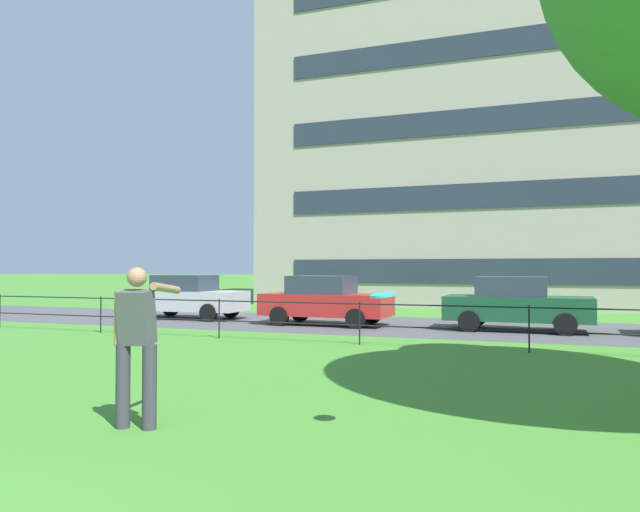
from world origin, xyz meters
The scene contains 8 objects.
street_strip centered at (0.00, 17.09, 0.00)m, with size 80.00×6.31×0.01m, color #4C4C51.
park_fence centered at (0.00, 12.24, 0.67)m, with size 29.78×0.04×1.00m.
person_thrower centered at (-0.31, 4.51, 0.97)m, with size 0.51×0.83×1.79m.
frisbee centered at (2.38, 4.99, 1.50)m, with size 0.38×0.38×0.06m.
car_silver_center centered at (-7.69, 16.94, 0.78)m, with size 4.06×1.92×1.54m.
car_red_left centered at (-2.37, 16.48, 0.78)m, with size 4.04×1.89×1.54m.
car_dark_green_far_left centered at (3.32, 16.72, 0.78)m, with size 4.04×1.89×1.54m.
apartment_building_background centered at (4.45, 30.75, 10.04)m, with size 27.72×11.17×20.08m.
Camera 1 is at (3.88, -0.97, 1.78)m, focal length 33.14 mm.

